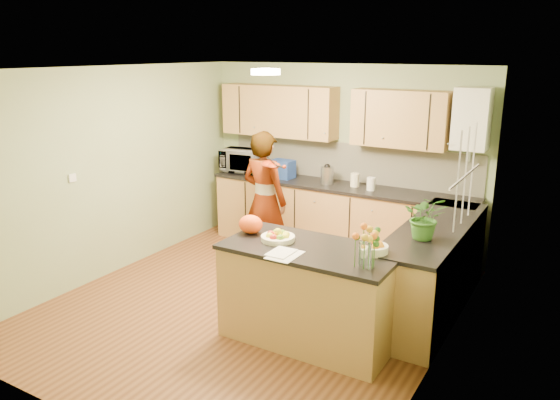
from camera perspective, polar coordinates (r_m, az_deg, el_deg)
The scene contains 28 objects.
floor at distance 6.05m, azimuth -2.88°, elevation -10.84°, with size 4.50×4.50×0.00m, color brown.
ceiling at distance 5.43m, azimuth -3.25°, elevation 13.55°, with size 4.00×4.50×0.02m, color silver.
wall_back at distance 7.54m, azimuth 6.47°, elevation 4.45°, with size 4.00×0.02×2.50m, color gray.
wall_front at distance 4.03m, azimuth -21.15°, elevation -6.43°, with size 4.00×0.02×2.50m, color gray.
wall_left at distance 6.89m, azimuth -17.06°, elevation 2.82°, with size 0.02×4.50×2.50m, color gray.
wall_right at distance 4.84m, azimuth 17.12°, elevation -2.44°, with size 0.02×4.50×2.50m, color gray.
back_counter at distance 7.42m, azimuth 6.04°, elevation -1.92°, with size 3.64×0.62×0.94m.
right_counter at distance 5.94m, azimuth 15.71°, elevation -6.96°, with size 0.62×2.24×0.94m.
splashback at distance 7.49m, azimuth 7.11°, elevation 3.97°, with size 3.60×0.02×0.52m, color beige.
upper_cabinets at distance 7.37m, azimuth 4.80°, elevation 8.96°, with size 3.20×0.34×0.70m.
boiler at distance 6.77m, azimuth 19.41°, elevation 7.97°, with size 0.40×0.30×0.86m.
window_right at distance 5.33m, azimuth 18.86°, elevation 2.39°, with size 0.01×1.30×1.05m.
light_switch at distance 6.49m, azimuth -20.88°, elevation 2.18°, with size 0.02×0.09×0.09m, color white.
ceiling_lamp at distance 5.68m, azimuth -1.51°, elevation 13.26°, with size 0.30×0.30×0.07m.
peninsula_island at distance 5.20m, azimuth 3.15°, elevation -9.73°, with size 1.62×0.83×0.93m.
fruit_dish at distance 5.17m, azimuth -0.22°, elevation -3.77°, with size 0.32×0.32×0.11m.
orange_bowl at distance 4.92m, azimuth 9.76°, elevation -4.79°, with size 0.26×0.26×0.15m.
flower_vase at distance 4.54m, azimuth 8.97°, elevation -3.36°, with size 0.25×0.25×0.45m.
orange_bag at distance 5.37m, azimuth -3.08°, elevation -2.54°, with size 0.24×0.21×0.18m, color #FC4D14.
papers at distance 4.82m, azimuth 0.51°, elevation -5.74°, with size 0.24×0.33×0.01m, color white.
violinist at distance 6.77m, azimuth -1.62°, elevation -0.04°, with size 0.63×0.42×1.74m, color #E3A38A.
violin at distance 6.36m, azimuth -1.19°, elevation 3.79°, with size 0.59×0.24×0.12m, color #540E05, non-canonical shape.
microwave at distance 8.02m, azimuth -3.94°, elevation 4.13°, with size 0.60×0.40×0.33m, color white.
blue_box at distance 7.63m, azimuth 0.25°, elevation 3.26°, with size 0.31×0.23×0.25m, color navy.
kettle at distance 7.31m, azimuth 4.94°, elevation 2.69°, with size 0.17×0.17×0.32m.
jar_cream at distance 7.21m, azimuth 7.82°, elevation 2.09°, with size 0.11×0.11×0.18m, color #FBF1C9.
jar_white at distance 7.05m, azimuth 9.50°, elevation 1.67°, with size 0.11×0.11×0.17m, color white.
potted_plant at distance 5.31m, azimuth 14.98°, elevation -1.73°, with size 0.39×0.34×0.43m, color #356D24.
Camera 1 is at (3.01, -4.51, 2.68)m, focal length 35.00 mm.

